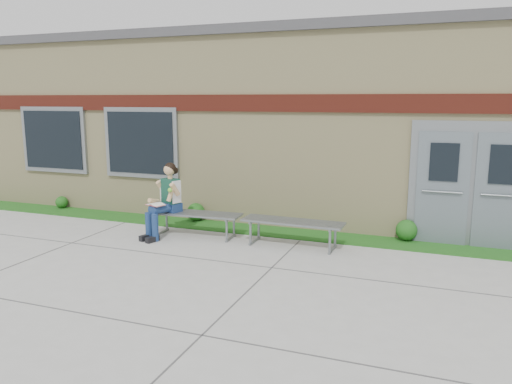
% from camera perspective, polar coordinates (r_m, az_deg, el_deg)
% --- Properties ---
extents(ground, '(80.00, 80.00, 0.00)m').
position_cam_1_polar(ground, '(8.07, -6.17, -8.89)').
color(ground, '#9E9E99').
rests_on(ground, ground).
extents(grass_strip, '(16.00, 0.80, 0.02)m').
position_cam_1_polar(grass_strip, '(10.35, 0.32, -4.38)').
color(grass_strip, '#174B14').
rests_on(grass_strip, ground).
extents(school_building, '(16.20, 6.22, 4.20)m').
position_cam_1_polar(school_building, '(13.24, 5.46, 8.02)').
color(school_building, beige).
rests_on(school_building, ground).
extents(bench_left, '(1.87, 0.62, 0.48)m').
position_cam_1_polar(bench_left, '(9.93, -6.95, -2.97)').
color(bench_left, slate).
rests_on(bench_left, ground).
extents(bench_right, '(1.89, 0.56, 0.49)m').
position_cam_1_polar(bench_right, '(9.20, 4.20, -3.96)').
color(bench_right, slate).
rests_on(bench_right, ground).
extents(girl, '(0.61, 0.94, 1.46)m').
position_cam_1_polar(girl, '(9.93, -10.35, -0.79)').
color(girl, navy).
rests_on(girl, ground).
extents(shrub_west, '(0.30, 0.30, 0.30)m').
position_cam_1_polar(shrub_west, '(13.27, -21.32, -1.08)').
color(shrub_west, '#174B14').
rests_on(shrub_west, grass_strip).
extents(shrub_mid, '(0.39, 0.39, 0.39)m').
position_cam_1_polar(shrub_mid, '(11.15, -6.89, -2.27)').
color(shrub_mid, '#174B14').
rests_on(shrub_mid, grass_strip).
extents(shrub_east, '(0.40, 0.40, 0.40)m').
position_cam_1_polar(shrub_east, '(9.95, 16.82, -4.20)').
color(shrub_east, '#174B14').
rests_on(shrub_east, grass_strip).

